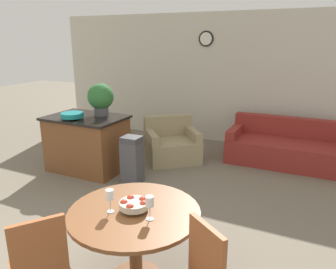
{
  "coord_description": "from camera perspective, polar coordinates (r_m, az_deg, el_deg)",
  "views": [
    {
      "loc": [
        1.96,
        -1.17,
        2.16
      ],
      "look_at": [
        0.12,
        2.63,
        0.93
      ],
      "focal_mm": 35.0,
      "sensor_mm": 36.0,
      "label": 1
    }
  ],
  "objects": [
    {
      "name": "wall_back",
      "position": [
        7.04,
        9.62,
        9.46
      ],
      "size": [
        8.0,
        0.09,
        2.7
      ],
      "color": "beige",
      "rests_on": "ground_plane"
    },
    {
      "name": "dining_chair_near_left",
      "position": [
        2.82,
        -21.42,
        -20.47
      ],
      "size": [
        0.59,
        0.59,
        0.97
      ],
      "rotation": [
        0.0,
        0.0,
        7.24
      ],
      "color": "brown",
      "rests_on": "ground_plane"
    },
    {
      "name": "trash_bin",
      "position": [
        5.08,
        -6.26,
        -4.46
      ],
      "size": [
        0.29,
        0.26,
        0.75
      ],
      "color": "#47474C",
      "rests_on": "ground_plane"
    },
    {
      "name": "armchair",
      "position": [
        6.06,
        0.64,
        -1.9
      ],
      "size": [
        1.23,
        1.22,
        0.78
      ],
      "rotation": [
        0.0,
        0.0,
        0.7
      ],
      "color": "#998966",
      "rests_on": "ground_plane"
    },
    {
      "name": "wine_glass_left",
      "position": [
        2.87,
        -10.11,
        -10.43
      ],
      "size": [
        0.07,
        0.07,
        0.21
      ],
      "color": "silver",
      "rests_on": "dining_table"
    },
    {
      "name": "dining_table",
      "position": [
        3.02,
        -5.8,
        -15.77
      ],
      "size": [
        1.16,
        1.16,
        0.73
      ],
      "color": "brown",
      "rests_on": "ground_plane"
    },
    {
      "name": "potted_plant",
      "position": [
        5.58,
        -11.64,
        6.26
      ],
      "size": [
        0.43,
        0.43,
        0.53
      ],
      "color": "#4C4C51",
      "rests_on": "kitchen_island"
    },
    {
      "name": "couch",
      "position": [
        6.27,
        20.4,
        -2.31
      ],
      "size": [
        2.14,
        0.98,
        0.77
      ],
      "rotation": [
        0.0,
        0.0,
        0.01
      ],
      "color": "maroon",
      "rests_on": "ground_plane"
    },
    {
      "name": "kitchen_island",
      "position": [
        5.72,
        -13.87,
        -1.46
      ],
      "size": [
        1.28,
        0.88,
        0.93
      ],
      "color": "brown",
      "rests_on": "ground_plane"
    },
    {
      "name": "fruit_bowl",
      "position": [
        2.91,
        -5.92,
        -11.99
      ],
      "size": [
        0.26,
        0.26,
        0.11
      ],
      "color": "#B7B29E",
      "rests_on": "dining_table"
    },
    {
      "name": "teal_bowl",
      "position": [
        5.48,
        -16.33,
        3.25
      ],
      "size": [
        0.36,
        0.36,
        0.1
      ],
      "color": "#147A7F",
      "rests_on": "kitchen_island"
    },
    {
      "name": "wine_glass_right",
      "position": [
        2.72,
        -3.2,
        -11.73
      ],
      "size": [
        0.07,
        0.07,
        0.21
      ],
      "color": "silver",
      "rests_on": "dining_table"
    }
  ]
}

